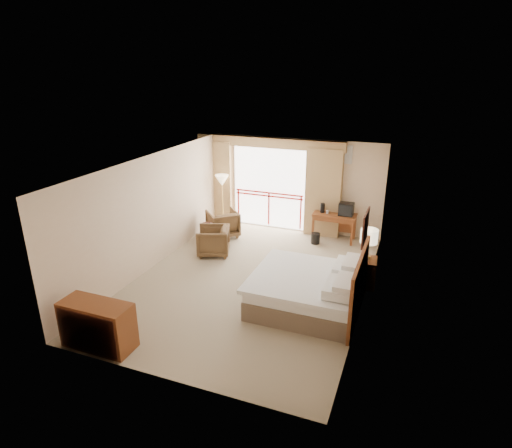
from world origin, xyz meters
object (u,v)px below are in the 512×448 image
at_px(bed, 309,290).
at_px(nightstand, 365,272).
at_px(floor_lamp, 222,182).
at_px(desk, 335,219).
at_px(table_lamp, 369,237).
at_px(tv, 346,209).
at_px(side_table, 209,231).
at_px(armchair_far, 223,236).
at_px(armchair_near, 214,254).
at_px(dresser, 97,325).
at_px(wastebasket, 315,238).

relative_size(bed, nightstand, 3.35).
bearing_deg(bed, floor_lamp, 135.17).
bearing_deg(desk, table_lamp, -67.68).
xyz_separation_m(desk, floor_lamp, (-3.35, -0.17, 0.77)).
relative_size(tv, side_table, 0.72).
relative_size(armchair_far, armchair_near, 1.02).
bearing_deg(tv, nightstand, -75.62).
distance_m(nightstand, armchair_far, 4.47).
bearing_deg(tv, floor_lamp, 175.80).
bearing_deg(bed, side_table, 146.81).
distance_m(nightstand, desk, 2.72).
relative_size(bed, floor_lamp, 1.34).
distance_m(desk, armchair_near, 3.49).
relative_size(nightstand, dresser, 0.50).
xyz_separation_m(table_lamp, desk, (-1.18, 2.38, -0.55)).
xyz_separation_m(tv, dresser, (-3.13, -6.27, -0.52)).
bearing_deg(floor_lamp, nightstand, -26.58).
bearing_deg(desk, floor_lamp, 178.84).
bearing_deg(side_table, dresser, -86.51).
distance_m(wastebasket, side_table, 2.92).
bearing_deg(armchair_far, floor_lamp, -108.12).
height_order(bed, dresser, bed).
relative_size(table_lamp, tv, 1.69).
relative_size(nightstand, table_lamp, 0.96).
bearing_deg(table_lamp, floor_lamp, 153.93).
bearing_deg(dresser, table_lamp, 46.79).
bearing_deg(side_table, tv, 23.36).
height_order(table_lamp, armchair_far, table_lamp).
distance_m(nightstand, floor_lamp, 5.17).
height_order(bed, floor_lamp, floor_lamp).
xyz_separation_m(floor_lamp, dresser, (0.52, -6.16, -0.94)).
bearing_deg(floor_lamp, desk, 2.84).
relative_size(bed, armchair_far, 2.58).
bearing_deg(tv, armchair_near, -151.34).
distance_m(armchair_far, dresser, 5.44).
relative_size(armchair_near, side_table, 1.49).
height_order(bed, desk, bed).
relative_size(desk, armchair_far, 1.42).
bearing_deg(wastebasket, armchair_near, -144.73).
bearing_deg(side_table, nightstand, -11.77).
bearing_deg(table_lamp, dresser, -135.51).
xyz_separation_m(nightstand, desk, (-1.18, 2.43, 0.28)).
distance_m(desk, floor_lamp, 3.44).
bearing_deg(tv, table_lamp, -75.22).
distance_m(bed, wastebasket, 3.31).
relative_size(wastebasket, armchair_near, 0.37).
bearing_deg(nightstand, dresser, -140.30).
height_order(table_lamp, desk, table_lamp).
relative_size(desk, wastebasket, 3.90).
distance_m(desk, dresser, 6.93).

